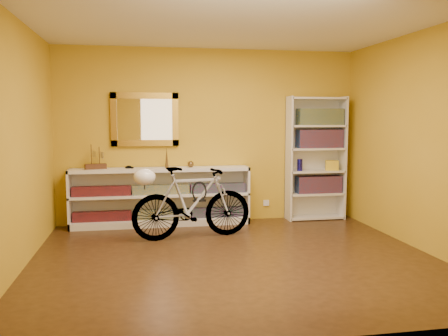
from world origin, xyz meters
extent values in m
cube|color=#311D0D|center=(0.00, 0.00, -0.01)|extent=(4.50, 4.00, 0.01)
cube|color=silver|center=(0.00, 0.00, 2.60)|extent=(4.50, 4.00, 0.01)
cube|color=#BE931C|center=(0.00, 2.00, 1.30)|extent=(4.50, 0.01, 2.60)
cube|color=#BE931C|center=(-2.25, 0.00, 1.30)|extent=(0.01, 4.00, 2.60)
cube|color=#BE931C|center=(2.25, 0.00, 1.30)|extent=(0.01, 4.00, 2.60)
cube|color=brown|center=(-0.95, 1.97, 1.55)|extent=(0.98, 0.06, 0.78)
cube|color=silver|center=(0.90, 1.99, 0.25)|extent=(0.09, 0.02, 0.09)
cube|color=black|center=(-0.74, 1.79, 0.17)|extent=(2.50, 0.13, 0.14)
cube|color=navy|center=(-0.74, 1.79, 0.54)|extent=(2.50, 0.13, 0.14)
imported|color=black|center=(-1.18, 1.81, 0.85)|extent=(0.00, 0.00, 0.00)
cone|color=brown|center=(-0.65, 1.81, 1.00)|extent=(0.05, 0.05, 0.30)
sphere|color=brown|center=(-0.30, 1.81, 0.90)|extent=(0.09, 0.09, 0.09)
cube|color=maroon|center=(1.70, 1.84, 0.55)|extent=(0.70, 0.22, 0.26)
cube|color=maroon|center=(1.70, 1.84, 1.25)|extent=(0.70, 0.22, 0.28)
cube|color=navy|center=(1.70, 1.84, 1.59)|extent=(0.70, 0.22, 0.25)
cylinder|color=#1A169C|center=(1.38, 1.82, 0.86)|extent=(0.08, 0.08, 0.18)
cube|color=maroon|center=(1.45, 1.87, 1.56)|extent=(0.16, 0.16, 0.19)
cube|color=yellow|center=(1.90, 1.80, 0.84)|extent=(0.23, 0.19, 0.15)
imported|color=silver|center=(-0.37, 0.98, 0.47)|extent=(0.64, 1.66, 0.95)
ellipsoid|color=white|center=(-0.98, 0.90, 0.84)|extent=(0.28, 0.26, 0.21)
torus|color=black|center=(-0.27, 1.00, 0.62)|extent=(0.20, 0.02, 0.20)
camera|label=1|loc=(-1.02, -5.02, 1.56)|focal=37.62mm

